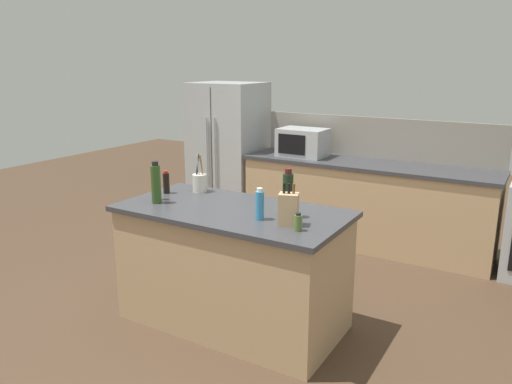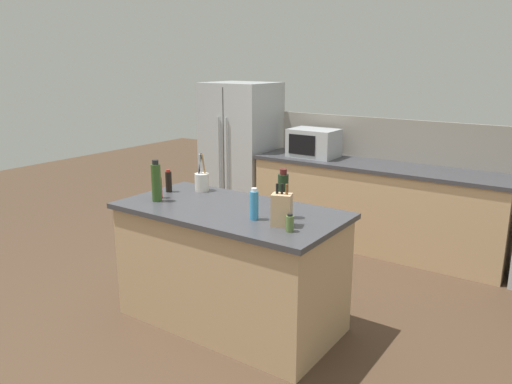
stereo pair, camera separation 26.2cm
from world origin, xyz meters
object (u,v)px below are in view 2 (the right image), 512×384
object	(u,v)px
microwave	(314,143)
dish_soap_bottle	(254,205)
soy_sauce_bottle	(169,181)
wine_bottle	(283,195)
spice_jar_oregano	(290,223)
knife_block	(282,209)
hot_sauce_bottle	(159,187)
olive_oil_bottle	(156,182)
refrigerator	(241,152)
utensil_crock	(202,181)

from	to	relation	value
microwave	dish_soap_bottle	xyz separation A→B (m)	(0.78, -2.32, -0.05)
soy_sauce_bottle	wine_bottle	distance (m)	1.17
microwave	dish_soap_bottle	distance (m)	2.45
spice_jar_oregano	knife_block	bearing A→B (deg)	146.58
dish_soap_bottle	wine_bottle	xyz separation A→B (m)	(0.14, 0.15, 0.06)
dish_soap_bottle	spice_jar_oregano	xyz separation A→B (m)	(0.34, -0.08, -0.05)
hot_sauce_bottle	wine_bottle	xyz separation A→B (m)	(1.10, 0.12, 0.08)
spice_jar_oregano	wine_bottle	xyz separation A→B (m)	(-0.19, 0.23, 0.11)
olive_oil_bottle	soy_sauce_bottle	distance (m)	0.30
soy_sauce_bottle	hot_sauce_bottle	size ratio (longest dim) A/B	1.01
microwave	spice_jar_oregano	world-z (taller)	microwave
refrigerator	utensil_crock	bearing A→B (deg)	-62.24
wine_bottle	olive_oil_bottle	bearing A→B (deg)	-169.25
knife_block	olive_oil_bottle	xyz separation A→B (m)	(-1.13, -0.04, 0.04)
utensil_crock	soy_sauce_bottle	world-z (taller)	utensil_crock
dish_soap_bottle	microwave	bearing A→B (deg)	108.67
soy_sauce_bottle	wine_bottle	world-z (taller)	wine_bottle
olive_oil_bottle	refrigerator	bearing A→B (deg)	111.58
refrigerator	knife_block	world-z (taller)	refrigerator
utensil_crock	hot_sauce_bottle	size ratio (longest dim) A/B	1.67
knife_block	wine_bottle	distance (m)	0.18
hot_sauce_bottle	dish_soap_bottle	bearing A→B (deg)	-1.73
soy_sauce_bottle	spice_jar_oregano	xyz separation A→B (m)	(1.36, -0.29, -0.03)
microwave	wine_bottle	size ratio (longest dim) A/B	1.53
wine_bottle	utensil_crock	bearing A→B (deg)	165.47
utensil_crock	refrigerator	bearing A→B (deg)	117.76
microwave	utensil_crock	distance (m)	1.92
refrigerator	dish_soap_bottle	world-z (taller)	refrigerator
knife_block	spice_jar_oregano	size ratio (longest dim) A/B	2.40
microwave	spice_jar_oregano	bearing A→B (deg)	-64.96
olive_oil_bottle	soy_sauce_bottle	xyz separation A→B (m)	(-0.13, 0.26, -0.06)
refrigerator	wine_bottle	distance (m)	3.00
utensil_crock	dish_soap_bottle	world-z (taller)	utensil_crock
refrigerator	utensil_crock	size ratio (longest dim) A/B	5.47
olive_oil_bottle	utensil_crock	bearing A→B (deg)	79.79
utensil_crock	wine_bottle	bearing A→B (deg)	-14.53
knife_block	soy_sauce_bottle	xyz separation A→B (m)	(-1.26, 0.22, -0.02)
hot_sauce_bottle	soy_sauce_bottle	bearing A→B (deg)	112.20
soy_sauce_bottle	microwave	bearing A→B (deg)	83.35
olive_oil_bottle	spice_jar_oregano	xyz separation A→B (m)	(1.24, -0.03, -0.10)
spice_jar_oregano	refrigerator	bearing A→B (deg)	131.89
utensil_crock	hot_sauce_bottle	bearing A→B (deg)	-109.66
refrigerator	olive_oil_bottle	xyz separation A→B (m)	(0.96, -2.42, 0.22)
olive_oil_bottle	wine_bottle	distance (m)	1.06
microwave	wine_bottle	world-z (taller)	wine_bottle
microwave	soy_sauce_bottle	bearing A→B (deg)	-96.65
wine_bottle	spice_jar_oregano	bearing A→B (deg)	-49.42
soy_sauce_bottle	dish_soap_bottle	size ratio (longest dim) A/B	0.85
olive_oil_bottle	soy_sauce_bottle	world-z (taller)	olive_oil_bottle
microwave	utensil_crock	bearing A→B (deg)	-91.13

